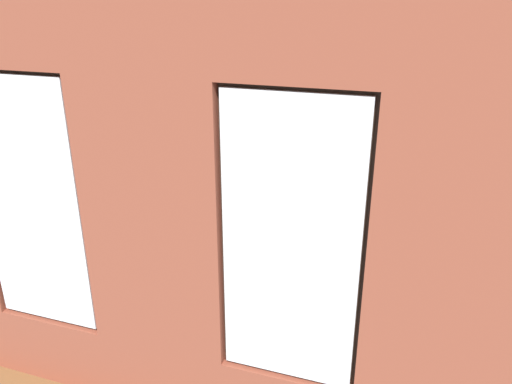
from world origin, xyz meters
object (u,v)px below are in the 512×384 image
Objects in this scene: couch_by_window at (115,304)px; potted_plant_mid_room_small at (340,220)px; couch_left at (509,284)px; remote_silver at (298,228)px; coffee_table at (264,232)px; media_console at (57,205)px; remote_black at (269,232)px; table_plant_small at (264,221)px; potted_plant_foreground_right at (149,154)px; tv_flatscreen at (51,164)px; papasan_chair at (262,167)px; potted_plant_near_tv at (41,217)px; candle_jar at (228,223)px; cup_ceramic at (252,220)px; potted_plant_by_left_couch at (461,224)px.

couch_by_window is 2.92m from potted_plant_mid_room_small.
couch_left reaches higher than remote_silver.
remote_silver is at bearing -162.01° from coffee_table.
media_console is 1.48× the size of potted_plant_mid_room_small.
table_plant_small is at bearing 156.07° from remote_black.
tv_flatscreen is at bearing 81.50° from potted_plant_foreground_right.
papasan_chair reaches higher than potted_plant_mid_room_small.
table_plant_small is 0.18× the size of papasan_chair.
coffee_table is 1.35× the size of papasan_chair.
potted_plant_near_tv reaches higher than remote_black.
potted_plant_foreground_right is at bearing -85.17° from potted_plant_near_tv.
potted_plant_foreground_right is at bearing -98.50° from tv_flatscreen.
remote_silver is (-0.81, -0.23, -0.04)m from candle_jar.
couch_by_window is 1.10× the size of couch_left.
papasan_chair is at bearing -126.86° from couch_left.
cup_ceramic is at bearing -27.04° from coffee_table.
table_plant_small is at bearing 143.08° from potted_plant_foreground_right.
couch_by_window is at bearing 149.79° from potted_plant_near_tv.
table_plant_small reaches higher than media_console.
candle_jar is (0.25, 0.20, -0.00)m from cup_ceramic.
media_console is at bearing 90.00° from tv_flatscreen.
remote_black is (-0.53, 0.00, -0.04)m from candle_jar.
table_plant_small is 0.41m from remote_silver.
potted_plant_foreground_right is at bearing -43.09° from candle_jar.
coffee_table is 8.25× the size of remote_black.
couch_by_window is 1.86× the size of papasan_chair.
potted_plant_by_left_couch is (-1.43, -0.49, -0.07)m from potted_plant_mid_room_small.
potted_plant_foreground_right reaches higher than potted_plant_by_left_couch.
potted_plant_near_tv is (2.58, 0.78, 0.16)m from remote_black.
potted_plant_by_left_couch is at bearing -155.07° from coffee_table.
coffee_table is 1.00m from potted_plant_mid_room_small.
potted_plant_by_left_couch is (-4.73, -1.93, -0.25)m from potted_plant_near_tv.
papasan_chair is at bearing -71.28° from coffee_table.
potted_plant_near_tv reaches higher than coffee_table.
couch_by_window is 2.82m from media_console.
remote_black is 2.34m from papasan_chair.
potted_plant_by_left_couch is (-1.87, -0.92, -0.09)m from remote_silver.
coffee_table is at bearing 0.00° from table_plant_small.
papasan_chair is at bearing -71.28° from table_plant_small.
media_console is (2.14, -1.83, -0.04)m from couch_by_window.
candle_jar is 3.15m from potted_plant_foreground_right.
couch_by_window reaches higher than coffee_table.
table_plant_small reaches higher than remote_silver.
coffee_table is at bearing -29.44° from remote_silver.
cup_ceramic is at bearing 21.53° from potted_plant_by_left_couch.
coffee_table is (-0.88, -1.81, 0.03)m from couch_by_window.
remote_black is 2.70m from potted_plant_near_tv.
coffee_table is 0.22m from cup_ceramic.
potted_plant_foreground_right is 5.08m from potted_plant_by_left_couch.
tv_flatscreen reaches higher than coffee_table.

